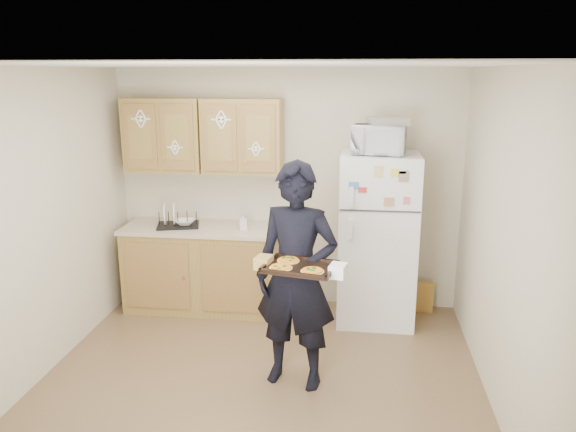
{
  "coord_description": "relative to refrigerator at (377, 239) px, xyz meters",
  "views": [
    {
      "loc": [
        0.75,
        -3.97,
        2.45
      ],
      "look_at": [
        0.18,
        0.45,
        1.31
      ],
      "focal_mm": 35.0,
      "sensor_mm": 36.0,
      "label": 1
    }
  ],
  "objects": [
    {
      "name": "refrigerator",
      "position": [
        0.0,
        0.0,
        0.0
      ],
      "size": [
        0.75,
        0.7,
        1.7
      ],
      "primitive_type": "cube",
      "color": "white",
      "rests_on": "floor"
    },
    {
      "name": "person",
      "position": [
        -0.66,
        -1.31,
        0.06
      ],
      "size": [
        0.73,
        0.56,
        1.81
      ],
      "primitive_type": "imported",
      "rotation": [
        0.0,
        0.0,
        -0.2
      ],
      "color": "black",
      "rests_on": "floor"
    },
    {
      "name": "base_cabinet",
      "position": [
        -1.8,
        0.05,
        -0.42
      ],
      "size": [
        1.6,
        0.6,
        0.86
      ],
      "primitive_type": "cube",
      "color": "brown",
      "rests_on": "floor"
    },
    {
      "name": "dish_rack",
      "position": [
        -2.05,
        0.03,
        0.13
      ],
      "size": [
        0.49,
        0.41,
        0.17
      ],
      "primitive_type": "cube",
      "rotation": [
        0.0,
        0.0,
        0.26
      ],
      "color": "black",
      "rests_on": "countertop"
    },
    {
      "name": "pizza_front_left",
      "position": [
        -0.73,
        -1.66,
        0.26
      ],
      "size": [
        0.17,
        0.17,
        0.02
      ],
      "primitive_type": "cylinder",
      "color": "orange",
      "rests_on": "baking_tray"
    },
    {
      "name": "ceiling",
      "position": [
        -0.95,
        -1.43,
        1.65
      ],
      "size": [
        3.6,
        3.6,
        0.0
      ],
      "primitive_type": "plane",
      "color": "white",
      "rests_on": "wall_back"
    },
    {
      "name": "soap_bottle",
      "position": [
        -1.36,
        -0.0,
        0.13
      ],
      "size": [
        0.1,
        0.1,
        0.17
      ],
      "primitive_type": "imported",
      "rotation": [
        0.0,
        0.0,
        0.34
      ],
      "color": "white",
      "rests_on": "countertop"
    },
    {
      "name": "upper_cab_left",
      "position": [
        -2.2,
        0.18,
        0.98
      ],
      "size": [
        0.8,
        0.33,
        0.75
      ],
      "primitive_type": "cube",
      "color": "brown",
      "rests_on": "wall_back"
    },
    {
      "name": "countertop",
      "position": [
        -1.8,
        0.05,
        0.03
      ],
      "size": [
        1.64,
        0.64,
        0.04
      ],
      "primitive_type": "cube",
      "color": "#C2B395",
      "rests_on": "base_cabinet"
    },
    {
      "name": "wall_front",
      "position": [
        -0.95,
        -3.23,
        0.4
      ],
      "size": [
        3.6,
        0.04,
        2.5
      ],
      "primitive_type": "cube",
      "color": "beige",
      "rests_on": "floor"
    },
    {
      "name": "wall_back",
      "position": [
        -0.95,
        0.37,
        0.4
      ],
      "size": [
        3.6,
        0.04,
        2.5
      ],
      "primitive_type": "cube",
      "color": "beige",
      "rests_on": "floor"
    },
    {
      "name": "bowl",
      "position": [
        -1.98,
        0.03,
        0.1
      ],
      "size": [
        0.23,
        0.23,
        0.05
      ],
      "primitive_type": "imported",
      "rotation": [
        0.0,
        0.0,
        0.17
      ],
      "color": "white",
      "rests_on": "dish_rack"
    },
    {
      "name": "wall_right",
      "position": [
        0.85,
        -1.43,
        0.4
      ],
      "size": [
        0.04,
        3.6,
        2.5
      ],
      "primitive_type": "cube",
      "color": "beige",
      "rests_on": "floor"
    },
    {
      "name": "foil_pan",
      "position": [
        0.06,
        -0.02,
        1.16
      ],
      "size": [
        0.4,
        0.31,
        0.08
      ],
      "primitive_type": "cube",
      "rotation": [
        0.0,
        0.0,
        0.2
      ],
      "color": "silver",
      "rests_on": "microwave"
    },
    {
      "name": "wall_left",
      "position": [
        -2.75,
        -1.43,
        0.4
      ],
      "size": [
        0.04,
        3.6,
        2.5
      ],
      "primitive_type": "cube",
      "color": "beige",
      "rests_on": "floor"
    },
    {
      "name": "cereal_box",
      "position": [
        0.52,
        0.24,
        -0.69
      ],
      "size": [
        0.2,
        0.07,
        0.32
      ],
      "primitive_type": "cube",
      "color": "gold",
      "rests_on": "floor"
    },
    {
      "name": "upper_cab_right",
      "position": [
        -1.38,
        0.18,
        0.98
      ],
      "size": [
        0.8,
        0.33,
        0.75
      ],
      "primitive_type": "cube",
      "color": "brown",
      "rests_on": "wall_back"
    },
    {
      "name": "floor",
      "position": [
        -0.95,
        -1.43,
        -0.85
      ],
      "size": [
        3.6,
        3.6,
        0.0
      ],
      "primitive_type": "plane",
      "color": "brown",
      "rests_on": "ground"
    },
    {
      "name": "baking_tray",
      "position": [
        -0.6,
        -1.6,
        0.24
      ],
      "size": [
        0.56,
        0.46,
        0.04
      ],
      "primitive_type": "cube",
      "rotation": [
        0.0,
        0.0,
        -0.2
      ],
      "color": "black",
      "rests_on": "person"
    },
    {
      "name": "microwave",
      "position": [
        -0.02,
        -0.05,
        0.99
      ],
      "size": [
        0.53,
        0.39,
        0.27
      ],
      "primitive_type": "imported",
      "rotation": [
        0.0,
        0.0,
        -0.13
      ],
      "color": "white",
      "rests_on": "refrigerator"
    },
    {
      "name": "pizza_front_right",
      "position": [
        -0.5,
        -1.71,
        0.26
      ],
      "size": [
        0.17,
        0.17,
        0.02
      ],
      "primitive_type": "cylinder",
      "color": "orange",
      "rests_on": "baking_tray"
    },
    {
      "name": "pizza_back_left",
      "position": [
        -0.7,
        -1.5,
        0.26
      ],
      "size": [
        0.17,
        0.17,
        0.02
      ],
      "primitive_type": "cylinder",
      "color": "orange",
      "rests_on": "baking_tray"
    }
  ]
}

